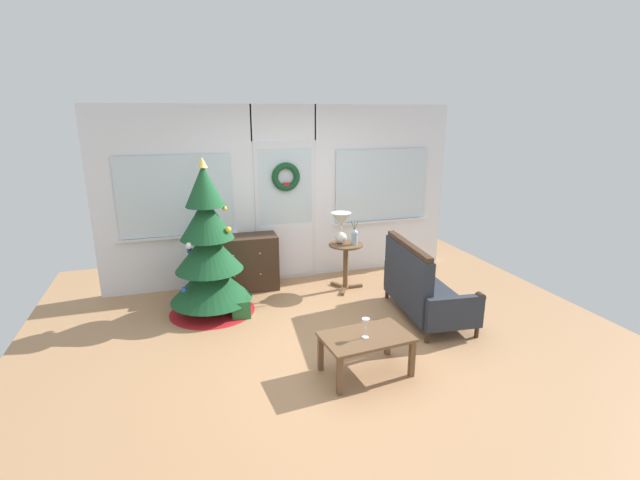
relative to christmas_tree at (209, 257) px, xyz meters
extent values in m
plane|color=#AD7F56|center=(1.19, -1.15, -0.72)|extent=(6.76, 6.76, 0.00)
cube|color=white|center=(-0.33, 0.94, 0.55)|extent=(2.15, 0.08, 2.55)
cube|color=white|center=(2.72, 0.94, 0.55)|extent=(2.15, 0.08, 2.55)
cube|color=white|center=(1.19, 0.94, 1.58)|extent=(0.94, 0.08, 0.50)
cube|color=silver|center=(1.19, 0.90, 0.30)|extent=(0.90, 0.05, 2.05)
cube|color=white|center=(1.19, 0.88, -0.27)|extent=(0.78, 0.02, 0.80)
cube|color=silver|center=(1.19, 0.88, 0.68)|extent=(0.78, 0.01, 1.10)
cube|color=silver|center=(-0.33, 0.88, 0.63)|extent=(1.50, 0.01, 1.10)
cube|color=silver|center=(2.72, 0.88, 0.63)|extent=(1.50, 0.01, 1.10)
cube|color=silver|center=(-0.33, 0.87, 0.06)|extent=(1.59, 0.06, 0.03)
cube|color=silver|center=(2.72, 0.87, 0.06)|extent=(1.59, 0.06, 0.03)
torus|color=#164424|center=(1.19, 0.84, 0.83)|extent=(0.41, 0.09, 0.41)
cube|color=red|center=(1.19, 0.82, 0.70)|extent=(0.10, 0.02, 0.10)
cylinder|color=#4C331E|center=(0.00, 0.00, -0.61)|extent=(0.10, 0.10, 0.23)
cone|color=red|center=(0.00, 0.00, -0.67)|extent=(1.07, 1.07, 0.10)
cone|color=#194C28|center=(0.00, 0.00, -0.31)|extent=(1.01, 1.01, 0.50)
cone|color=#194C28|center=(0.00, 0.00, 0.09)|extent=(0.83, 0.83, 0.50)
cone|color=#194C28|center=(0.00, 0.00, 0.49)|extent=(0.65, 0.65, 0.50)
cone|color=#194C28|center=(0.00, 0.00, 0.89)|extent=(0.46, 0.46, 0.50)
cone|color=#E0BC4C|center=(0.00, 0.00, 1.16)|extent=(0.12, 0.12, 0.12)
sphere|color=red|center=(-0.09, 0.18, 0.81)|extent=(0.06, 0.06, 0.06)
sphere|color=gold|center=(0.24, -0.15, 0.37)|extent=(0.07, 0.07, 0.07)
sphere|color=silver|center=(-0.09, 0.23, 0.52)|extent=(0.06, 0.06, 0.06)
sphere|color=#264CB2|center=(-0.32, -0.22, -0.30)|extent=(0.07, 0.07, 0.07)
sphere|color=red|center=(0.08, 0.19, 0.62)|extent=(0.06, 0.06, 0.06)
sphere|color=gold|center=(0.22, 0.00, 0.60)|extent=(0.06, 0.06, 0.06)
sphere|color=silver|center=(-0.23, -0.22, 0.24)|extent=(0.08, 0.08, 0.08)
sphere|color=#264CB2|center=(-0.22, 0.22, 0.04)|extent=(0.08, 0.08, 0.08)
cube|color=#3D281C|center=(0.53, 0.64, -0.33)|extent=(0.92, 0.45, 0.78)
sphere|color=tan|center=(0.34, 0.42, -0.14)|extent=(0.03, 0.03, 0.03)
sphere|color=tan|center=(0.70, 0.41, -0.14)|extent=(0.03, 0.03, 0.03)
sphere|color=tan|center=(0.34, 0.42, -0.44)|extent=(0.03, 0.03, 0.03)
sphere|color=tan|center=(0.70, 0.41, -0.44)|extent=(0.03, 0.03, 0.03)
cylinder|color=#3D281C|center=(2.77, -1.61, -0.65)|extent=(0.05, 0.05, 0.14)
cylinder|color=#3D281C|center=(2.90, -0.34, -0.65)|extent=(0.05, 0.05, 0.14)
cylinder|color=#3D281C|center=(2.18, -1.55, -0.65)|extent=(0.05, 0.05, 0.14)
cylinder|color=#3D281C|center=(2.31, -0.28, -0.65)|extent=(0.05, 0.05, 0.14)
cube|color=#282D38|center=(2.54, -0.94, -0.51)|extent=(0.84, 1.28, 0.14)
cube|color=#282D38|center=(2.24, -0.91, -0.13)|extent=(0.24, 1.22, 0.62)
cube|color=#3D281C|center=(2.24, -0.91, 0.21)|extent=(0.20, 1.19, 0.06)
cube|color=#282D38|center=(2.47, -1.59, -0.39)|extent=(0.67, 0.16, 0.38)
cylinder|color=#3D281C|center=(2.76, -1.62, -0.22)|extent=(0.10, 0.10, 0.09)
cube|color=#282D38|center=(2.61, -0.30, -0.39)|extent=(0.67, 0.16, 0.38)
cylinder|color=#3D281C|center=(2.89, -0.33, -0.22)|extent=(0.10, 0.10, 0.09)
cylinder|color=brown|center=(1.88, 0.20, -0.06)|extent=(0.48, 0.48, 0.02)
cylinder|color=brown|center=(1.88, 0.20, -0.40)|extent=(0.07, 0.07, 0.65)
cube|color=brown|center=(2.04, 0.20, -0.70)|extent=(0.20, 0.05, 0.04)
cube|color=brown|center=(1.80, 0.33, -0.70)|extent=(0.14, 0.20, 0.04)
cube|color=brown|center=(1.80, 0.06, -0.70)|extent=(0.14, 0.20, 0.04)
sphere|color=silver|center=(1.82, 0.24, 0.03)|extent=(0.16, 0.16, 0.16)
cylinder|color=silver|center=(1.82, 0.24, 0.16)|extent=(0.02, 0.02, 0.06)
cone|color=silver|center=(1.82, 0.24, 0.29)|extent=(0.28, 0.28, 0.20)
cylinder|color=#99ADBC|center=(1.98, 0.14, 0.03)|extent=(0.09, 0.09, 0.16)
sphere|color=#99ADBC|center=(1.98, 0.14, 0.11)|extent=(0.10, 0.10, 0.10)
cylinder|color=#4C7042|center=(1.96, 0.14, 0.21)|extent=(0.07, 0.01, 0.17)
cylinder|color=#4C7042|center=(1.98, 0.14, 0.21)|extent=(0.01, 0.01, 0.18)
cylinder|color=#4C7042|center=(2.00, 0.14, 0.21)|extent=(0.07, 0.01, 0.17)
cube|color=brown|center=(1.29, -1.89, -0.34)|extent=(0.88, 0.59, 0.03)
cube|color=brown|center=(0.94, -2.14, -0.54)|extent=(0.05, 0.05, 0.37)
cube|color=brown|center=(1.69, -2.08, -0.54)|extent=(0.05, 0.05, 0.37)
cube|color=brown|center=(0.90, -1.70, -0.54)|extent=(0.05, 0.05, 0.37)
cube|color=brown|center=(1.65, -1.64, -0.54)|extent=(0.05, 0.05, 0.37)
cylinder|color=silver|center=(1.27, -1.92, -0.32)|extent=(0.06, 0.06, 0.01)
cylinder|color=silver|center=(1.27, -1.92, -0.27)|extent=(0.01, 0.01, 0.10)
cone|color=silver|center=(1.27, -1.92, -0.17)|extent=(0.08, 0.08, 0.09)
cube|color=#266633|center=(0.32, -0.27, -0.61)|extent=(0.23, 0.20, 0.23)
camera|label=1|loc=(-0.32, -5.48, 1.74)|focal=25.52mm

